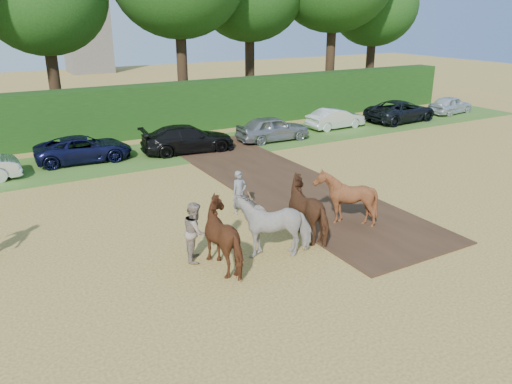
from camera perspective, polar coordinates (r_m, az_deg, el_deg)
name	(u,v)px	position (r m, az deg, el deg)	size (l,w,h in m)	color
ground	(357,252)	(15.96, 11.43, -6.71)	(120.00, 120.00, 0.00)	gold
earth_strip	(278,181)	(21.97, 2.53, 1.23)	(4.50, 17.00, 0.05)	#472D1C
grass_verge	(186,150)	(27.33, -8.04, 4.77)	(50.00, 5.00, 0.03)	#38601E
hedgerow	(156,110)	(31.14, -11.34, 9.23)	(46.00, 1.60, 3.00)	#14380F
spectator_near	(195,231)	(14.94, -6.94, -4.49)	(0.88, 0.69, 1.82)	tan
plough_team	(291,215)	(15.92, 4.03, -2.61)	(6.40, 4.90, 1.94)	#602E18
parked_cars	(238,131)	(28.39, -2.02, 6.94)	(40.36, 3.40, 1.46)	silver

